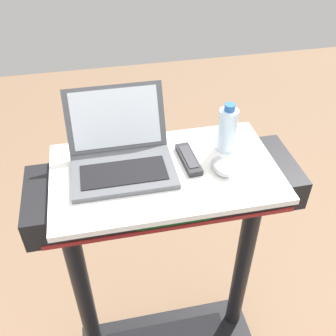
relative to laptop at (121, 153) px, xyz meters
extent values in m
cylinder|color=black|center=(-0.21, -0.06, -0.62)|extent=(0.07, 0.07, 0.89)
cylinder|color=black|center=(0.47, -0.06, -0.62)|extent=(0.07, 0.07, 0.89)
cube|color=black|center=(0.13, -0.06, -0.12)|extent=(0.90, 0.28, 0.11)
cube|color=#0C3F19|center=(0.13, -0.20, -0.12)|extent=(0.24, 0.01, 0.06)
cube|color=maroon|center=(0.13, -0.20, -0.16)|extent=(0.81, 0.00, 0.02)
cube|color=white|center=(0.13, -0.06, -0.05)|extent=(0.73, 0.43, 0.02)
cube|color=#515459|center=(0.00, -0.05, -0.04)|extent=(0.33, 0.21, 0.02)
cube|color=black|center=(0.00, -0.07, -0.02)|extent=(0.27, 0.12, 0.00)
cube|color=#515459|center=(0.00, 0.10, 0.07)|extent=(0.33, 0.10, 0.20)
cube|color=white|center=(0.00, 0.10, 0.07)|extent=(0.29, 0.08, 0.17)
ellipsoid|color=#B2B2B7|center=(0.31, -0.10, -0.03)|extent=(0.07, 0.10, 0.03)
cylinder|color=silver|center=(0.36, 0.01, 0.03)|extent=(0.06, 0.06, 0.15)
cylinder|color=#2659A5|center=(0.36, 0.01, 0.12)|extent=(0.04, 0.04, 0.02)
cube|color=#232326|center=(0.22, -0.03, -0.03)|extent=(0.06, 0.16, 0.02)
cube|color=#333338|center=(0.22, -0.03, -0.02)|extent=(0.04, 0.12, 0.00)
camera|label=1|loc=(-0.06, -1.01, 0.77)|focal=42.12mm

